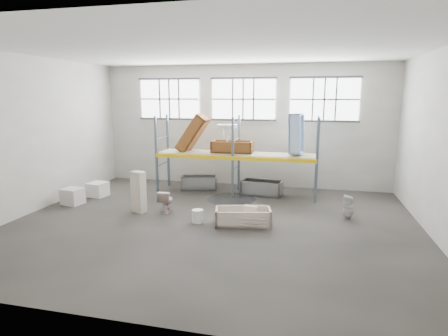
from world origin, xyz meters
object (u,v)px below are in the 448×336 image
(cistern_tall, at_px, (139,192))
(toilet_white, at_px, (349,207))
(carton_near, at_px, (73,196))
(bucket, at_px, (198,216))
(blue_tub_upright, at_px, (296,133))
(rust_tub_flat, at_px, (232,147))
(steel_tub_left, at_px, (199,182))
(steel_tub_right, at_px, (262,188))
(toilet_beige, at_px, (166,201))
(bathtub_beige, at_px, (243,216))

(cistern_tall, distance_m, toilet_white, 6.67)
(carton_near, bearing_deg, bucket, -9.46)
(blue_tub_upright, bearing_deg, rust_tub_flat, 177.66)
(blue_tub_upright, height_order, bucket, blue_tub_upright)
(steel_tub_left, height_order, blue_tub_upright, blue_tub_upright)
(steel_tub_left, bearing_deg, blue_tub_upright, -6.37)
(toilet_white, xyz_separation_m, blue_tub_upright, (-1.74, 2.06, 2.03))
(steel_tub_left, xyz_separation_m, carton_near, (-3.68, -3.11, 0.02))
(toilet_white, bearing_deg, steel_tub_left, -106.66)
(steel_tub_right, bearing_deg, rust_tub_flat, 179.07)
(toilet_beige, relative_size, carton_near, 1.10)
(bathtub_beige, bearing_deg, steel_tub_right, 75.39)
(cistern_tall, height_order, rust_tub_flat, rust_tub_flat)
(cistern_tall, bearing_deg, bathtub_beige, 14.26)
(steel_tub_right, height_order, carton_near, carton_near)
(cistern_tall, relative_size, bucket, 3.46)
(steel_tub_left, distance_m, steel_tub_right, 2.64)
(toilet_white, height_order, blue_tub_upright, blue_tub_upright)
(steel_tub_left, height_order, rust_tub_flat, rust_tub_flat)
(toilet_beige, xyz_separation_m, bucket, (1.33, -0.77, -0.16))
(blue_tub_upright, xyz_separation_m, carton_near, (-7.53, -2.68, -2.11))
(steel_tub_left, relative_size, blue_tub_upright, 0.98)
(toilet_white, xyz_separation_m, rust_tub_flat, (-4.15, 2.16, 1.45))
(cistern_tall, relative_size, steel_tub_right, 0.90)
(steel_tub_left, relative_size, rust_tub_flat, 0.91)
(steel_tub_right, bearing_deg, bucket, -112.43)
(steel_tub_left, bearing_deg, rust_tub_flat, -12.92)
(bathtub_beige, height_order, blue_tub_upright, blue_tub_upright)
(toilet_beige, relative_size, toilet_white, 0.98)
(bathtub_beige, bearing_deg, steel_tub_left, 110.97)
(bathtub_beige, height_order, toilet_beige, toilet_beige)
(cistern_tall, relative_size, steel_tub_left, 0.95)
(rust_tub_flat, bearing_deg, bucket, -94.71)
(steel_tub_right, bearing_deg, toilet_beige, -135.04)
(toilet_white, xyz_separation_m, steel_tub_left, (-5.59, 2.49, -0.11))
(toilet_beige, bearing_deg, cistern_tall, 11.40)
(steel_tub_right, relative_size, blue_tub_upright, 1.03)
(toilet_white, bearing_deg, rust_tub_flat, -110.15)
(toilet_white, relative_size, bucket, 1.89)
(steel_tub_left, xyz_separation_m, steel_tub_right, (2.62, -0.35, 0.01))
(cistern_tall, bearing_deg, toilet_white, 28.15)
(toilet_beige, bearing_deg, blue_tub_upright, -150.67)
(bathtub_beige, height_order, carton_near, carton_near)
(bathtub_beige, bearing_deg, carton_near, 161.25)
(steel_tub_left, bearing_deg, cistern_tall, -106.63)
(toilet_beige, distance_m, cistern_tall, 0.92)
(bathtub_beige, xyz_separation_m, steel_tub_right, (0.12, 3.41, 0.04))
(steel_tub_right, height_order, bucket, steel_tub_right)
(blue_tub_upright, bearing_deg, bucket, -127.79)
(steel_tub_right, relative_size, bucket, 3.86)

